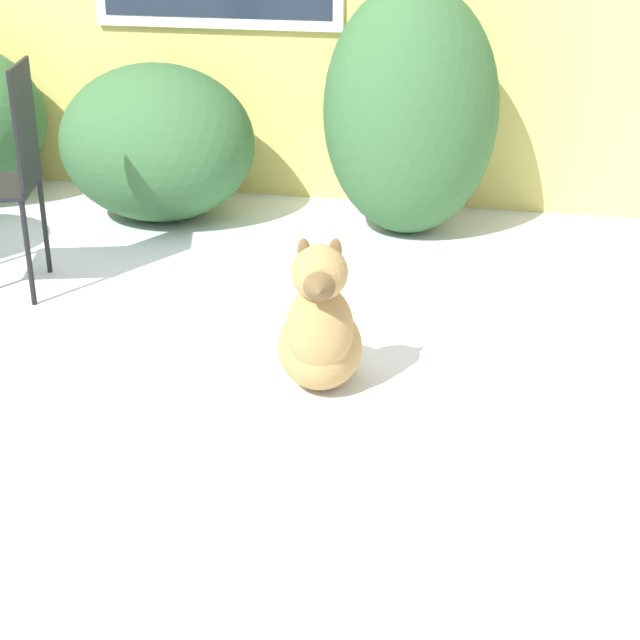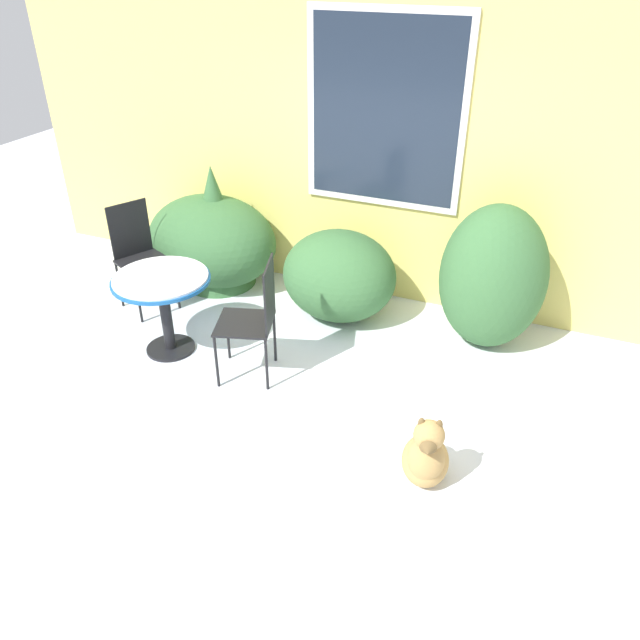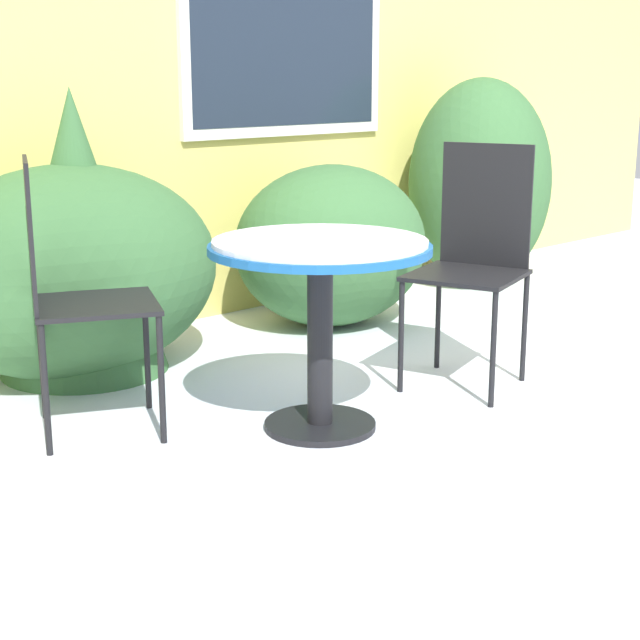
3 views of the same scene
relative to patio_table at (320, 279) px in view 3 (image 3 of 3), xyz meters
name	(u,v)px [view 3 (image 3 of 3)]	position (x,y,z in m)	size (l,w,h in m)	color
ground_plane	(613,378)	(1.39, -0.45, -0.59)	(16.00, 16.00, 0.00)	white
house_wall	(286,32)	(1.39, 1.75, 0.97)	(8.00, 0.10, 3.07)	#E5D16B
shrub_left	(72,271)	(-0.31, 1.28, -0.11)	(1.39, 1.08, 0.95)	#386638
shrub_middle	(331,245)	(1.17, 1.15, -0.15)	(1.09, 0.95, 0.86)	#386638
shrub_right	(480,183)	(2.56, 1.23, 0.07)	(0.92, 0.88, 1.31)	#386638
evergreen_bush	(78,233)	(-0.26, 1.30, 0.05)	(0.76, 0.76, 1.28)	#386638
patio_table	(320,279)	(0.00, 0.00, 0.00)	(0.83, 0.83, 0.74)	black
patio_chair_near_table	(70,285)	(-0.70, 0.60, -0.01)	(0.60, 0.60, 1.04)	black
patio_chair_far_side	(474,254)	(0.90, -0.02, -0.01)	(0.56, 0.56, 1.04)	black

